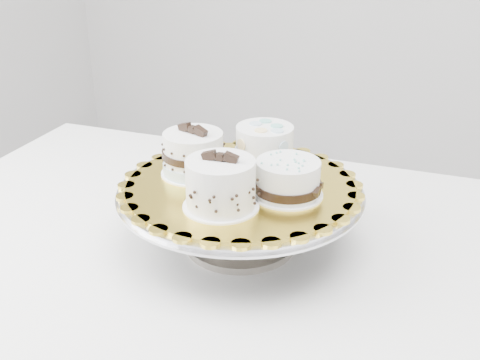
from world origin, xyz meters
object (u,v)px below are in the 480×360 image
at_px(cake_board, 240,186).
at_px(cake_swirl, 221,185).
at_px(cake_banded, 194,155).
at_px(table, 221,271).
at_px(cake_stand, 240,206).
at_px(cake_ribbon, 288,180).
at_px(cake_dots, 265,146).

height_order(cake_board, cake_swirl, cake_swirl).
relative_size(cake_swirl, cake_banded, 0.98).
distance_m(table, cake_banded, 0.23).
relative_size(table, cake_banded, 10.55).
relative_size(cake_stand, cake_swirl, 3.42).
xyz_separation_m(cake_stand, cake_board, (0.00, 0.00, 0.04)).
xyz_separation_m(cake_banded, cake_ribbon, (0.17, -0.01, -0.01)).
bearing_deg(cake_dots, cake_banded, -142.13).
relative_size(cake_swirl, cake_ribbon, 1.01).
distance_m(cake_stand, cake_ribbon, 0.11).
height_order(table, cake_banded, cake_banded).
bearing_deg(cake_stand, cake_swirl, -84.49).
height_order(table, cake_stand, cake_stand).
bearing_deg(cake_swirl, cake_banded, 128.68).
distance_m(cake_board, cake_ribbon, 0.09).
bearing_deg(cake_swirl, table, 109.68).
xyz_separation_m(table, cake_swirl, (0.06, -0.10, 0.23)).
bearing_deg(cake_swirl, cake_dots, 82.41).
relative_size(cake_dots, cake_ribbon, 1.03).
height_order(cake_stand, cake_banded, cake_banded).
bearing_deg(table, cake_dots, 46.31).
bearing_deg(table, cake_banded, -165.24).
xyz_separation_m(table, cake_stand, (0.05, -0.02, 0.15)).
distance_m(table, cake_ribbon, 0.26).
height_order(cake_swirl, cake_ribbon, cake_swirl).
distance_m(cake_stand, cake_swirl, 0.11).
xyz_separation_m(table, cake_ribbon, (0.13, -0.02, 0.22)).
bearing_deg(cake_dots, cake_ribbon, -52.07).
xyz_separation_m(table, cake_banded, (-0.04, -0.01, 0.23)).
bearing_deg(cake_ribbon, table, 164.06).
distance_m(cake_board, cake_swirl, 0.09).
xyz_separation_m(cake_swirl, cake_dots, (-0.00, 0.17, 0.00)).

